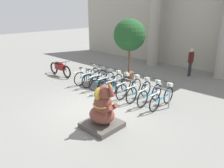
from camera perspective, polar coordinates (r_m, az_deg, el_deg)
The scene contains 17 objects.
ground_plane at distance 8.80m, azimuth -4.12°, elevation -6.24°, with size 60.00×60.00×0.00m, color slate.
building_facade at distance 15.19m, azimuth 20.84°, elevation 15.02°, with size 20.00×0.20×6.00m.
column_left at distance 15.37m, azimuth 11.11°, elevation 14.48°, with size 0.97×0.97×5.16m.
bike_rack at distance 10.11m, azimuth 2.47°, elevation 1.05°, with size 5.07×0.05×0.77m.
bicycle_0 at distance 11.61m, azimuth -6.35°, elevation 2.22°, with size 0.48×1.77×0.98m.
bicycle_1 at distance 11.23m, azimuth -4.36°, elevation 1.70°, with size 0.48×1.77×0.98m.
bicycle_2 at distance 10.83m, azimuth -2.43°, elevation 1.08°, with size 0.48×1.77×0.98m.
bicycle_3 at distance 10.46m, azimuth -0.27°, elevation 0.44°, with size 0.48×1.77×0.98m.
bicycle_4 at distance 10.08m, azimuth 1.91°, elevation -0.30°, with size 0.48×1.77×0.98m.
bicycle_5 at distance 9.78m, azimuth 4.59°, elevation -0.95°, with size 0.48×1.77×0.98m.
bicycle_6 at distance 9.46m, azimuth 7.18°, elevation -1.76°, with size 0.48×1.77×0.98m.
bicycle_7 at distance 9.16m, azimuth 9.97°, elevation -2.61°, with size 0.48×1.77×0.98m.
bicycle_8 at distance 8.91m, azimuth 13.00°, elevation -3.47°, with size 0.48×1.77×0.98m.
elephant_statue at distance 7.15m, azimuth -2.44°, elevation -7.10°, with size 1.15×1.15×1.79m.
motorcycle at distance 13.19m, azimuth -13.38°, elevation 4.08°, with size 2.01×0.55×0.95m.
person_pedestrian at distance 13.42m, azimuth 19.88°, elevation 5.99°, with size 0.22×0.47×1.64m.
potted_tree at distance 11.71m, azimuth 4.61°, elevation 12.28°, with size 1.68×1.68×3.31m.
Camera 1 is at (5.86, -5.40, 3.75)m, focal length 35.00 mm.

